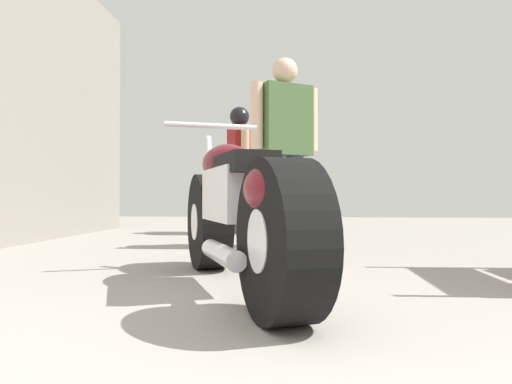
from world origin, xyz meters
TOP-DOWN VIEW (x-y plane):
  - ground_plane at (0.00, 3.16)m, footprint 15.15×15.15m
  - motorcycle_maroon_cruiser at (-0.23, 2.05)m, footprint 0.97×1.93m
  - mechanic_in_blue at (-0.04, 4.10)m, footprint 0.66×0.47m
  - mechanic_with_helmet at (-0.66, 5.67)m, footprint 0.37×0.62m

SIDE VIEW (x-z plane):
  - ground_plane at x=0.00m, z-range 0.00..0.00m
  - motorcycle_maroon_cruiser at x=-0.23m, z-range -0.07..0.86m
  - mechanic_with_helmet at x=-0.66m, z-range 0.16..1.78m
  - mechanic_in_blue at x=-0.04m, z-range 0.12..1.88m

